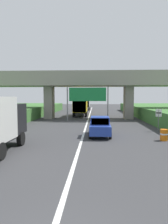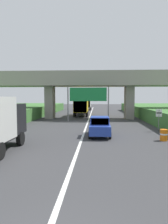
# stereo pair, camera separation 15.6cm
# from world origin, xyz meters

# --- Properties ---
(lane_centre_stripe) EXTENTS (0.20, 86.95, 0.01)m
(lane_centre_stripe) POSITION_xyz_m (0.00, 23.48, 0.00)
(lane_centre_stripe) COLOR white
(lane_centre_stripe) RESTS_ON ground
(overpass_bridge) EXTENTS (40.00, 4.80, 7.37)m
(overpass_bridge) POSITION_xyz_m (0.00, 29.35, 5.51)
(overpass_bridge) COLOR gray
(overpass_bridge) RESTS_ON ground
(overhead_highway_sign) EXTENTS (5.88, 0.18, 4.87)m
(overhead_highway_sign) POSITION_xyz_m (0.00, 25.46, 3.55)
(overhead_highway_sign) COLOR slate
(overhead_highway_sign) RESTS_ON ground
(speed_limit_sign) EXTENTS (0.60, 0.08, 2.23)m
(speed_limit_sign) POSITION_xyz_m (7.40, 17.39, 1.48)
(speed_limit_sign) COLOR slate
(speed_limit_sign) RESTS_ON ground
(truck_yellow) EXTENTS (2.44, 7.30, 3.44)m
(truck_yellow) POSITION_xyz_m (-1.56, 33.91, 1.93)
(truck_yellow) COLOR black
(truck_yellow) RESTS_ON ground
(truck_red) EXTENTS (2.44, 7.30, 3.44)m
(truck_red) POSITION_xyz_m (-1.57, 52.00, 1.93)
(truck_red) COLOR black
(truck_red) RESTS_ON ground
(car_orange) EXTENTS (1.86, 4.10, 1.72)m
(car_orange) POSITION_xyz_m (-1.66, 40.82, 0.86)
(car_orange) COLOR orange
(car_orange) RESTS_ON ground
(car_blue) EXTENTS (1.86, 4.10, 1.72)m
(car_blue) POSITION_xyz_m (1.47, 14.53, 0.86)
(car_blue) COLOR #233D9E
(car_blue) RESTS_ON ground
(construction_barrel_2) EXTENTS (0.57, 0.57, 0.90)m
(construction_barrel_2) POSITION_xyz_m (6.46, 12.89, 0.46)
(construction_barrel_2) COLOR orange
(construction_barrel_2) RESTS_ON ground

